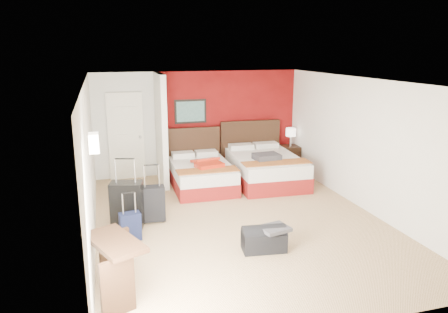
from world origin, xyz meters
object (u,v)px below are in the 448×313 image
object	(u,v)px
bed_right	(266,169)
suitcase_navy	(130,228)
nightstand	(290,158)
bed_left	(202,176)
duffel_bag	(264,240)
table_lamp	(291,137)
desk	(116,268)
suitcase_charcoal	(153,205)
red_suitcase_open	(207,163)
suitcase_black	(127,206)

from	to	relation	value
bed_right	suitcase_navy	bearing A→B (deg)	-141.63
nightstand	bed_left	bearing A→B (deg)	-154.71
duffel_bag	table_lamp	bearing A→B (deg)	67.61
desk	suitcase_charcoal	bearing A→B (deg)	49.61
bed_right	nightstand	size ratio (longest dim) A/B	3.37
suitcase_navy	suitcase_charcoal	bearing A→B (deg)	50.17
bed_left	suitcase_navy	bearing A→B (deg)	-125.22
suitcase_charcoal	desk	bearing A→B (deg)	-104.61
suitcase_charcoal	suitcase_navy	size ratio (longest dim) A/B	1.38
nightstand	suitcase_navy	world-z (taller)	nightstand
suitcase_navy	desk	size ratio (longest dim) A/B	0.49
red_suitcase_open	suitcase_black	world-z (taller)	suitcase_black
bed_left	desk	bearing A→B (deg)	-115.96
suitcase_navy	duffel_bag	xyz separation A→B (m)	(1.95, -0.89, -0.06)
suitcase_black	desk	xyz separation A→B (m)	(-0.27, -2.11, -0.01)
bed_left	red_suitcase_open	world-z (taller)	red_suitcase_open
table_lamp	duffel_bag	size ratio (longest dim) A/B	0.69
table_lamp	suitcase_black	size ratio (longest dim) A/B	0.57
red_suitcase_open	duffel_bag	distance (m)	3.17
red_suitcase_open	desk	bearing A→B (deg)	-130.46
suitcase_black	suitcase_navy	bearing A→B (deg)	-74.94
bed_right	red_suitcase_open	world-z (taller)	red_suitcase_open
suitcase_charcoal	duffel_bag	distance (m)	2.20
nightstand	suitcase_black	distance (m)	4.99
suitcase_navy	duffel_bag	distance (m)	2.14
red_suitcase_open	desk	size ratio (longest dim) A/B	0.84
suitcase_charcoal	desk	distance (m)	2.40
desk	bed_right	bearing A→B (deg)	25.20
suitcase_black	duffel_bag	xyz separation A→B (m)	(1.95, -1.43, -0.23)
bed_left	table_lamp	world-z (taller)	table_lamp
bed_left	bed_right	distance (m)	1.51
bed_left	suitcase_navy	distance (m)	2.91
bed_right	duffel_bag	size ratio (longest dim) A/B	3.15
red_suitcase_open	suitcase_black	size ratio (longest dim) A/B	0.97
duffel_bag	desk	bearing A→B (deg)	-156.04
bed_right	suitcase_navy	distance (m)	3.99
bed_left	duffel_bag	distance (m)	3.24
bed_right	table_lamp	xyz separation A→B (m)	(1.00, 0.84, 0.54)
suitcase_navy	nightstand	bearing A→B (deg)	28.95
table_lamp	duffel_bag	xyz separation A→B (m)	(-2.29, -4.06, -0.68)
nightstand	suitcase_navy	xyz separation A→B (m)	(-4.23, -3.17, -0.08)
red_suitcase_open	table_lamp	size ratio (longest dim) A/B	1.71
red_suitcase_open	duffel_bag	world-z (taller)	red_suitcase_open
duffel_bag	desk	size ratio (longest dim) A/B	0.71
suitcase_black	desk	size ratio (longest dim) A/B	0.86
bed_left	red_suitcase_open	bearing A→B (deg)	-43.83
red_suitcase_open	suitcase_navy	size ratio (longest dim) A/B	1.72
bed_left	suitcase_navy	world-z (taller)	bed_left
desk	table_lamp	bearing A→B (deg)	23.63
bed_right	nightstand	world-z (taller)	bed_right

